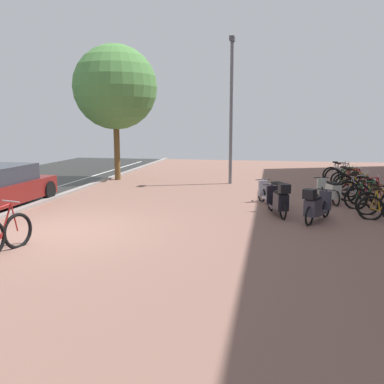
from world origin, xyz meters
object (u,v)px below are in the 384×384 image
object	(u,v)px
bicycle_rack_07	(351,182)
scooter_extra	(330,191)
bicycle_rack_00	(383,208)
lamp_post	(231,104)
bicycle_rack_03	(370,194)
bicycle_rack_04	(358,191)
bicycle_foreground	(1,232)
bicycle_rack_05	(360,188)
street_tree	(115,87)
bicycle_rack_09	(342,177)
bicycle_rack_10	(339,175)
scooter_near	(279,200)
scooter_mid	(315,206)
bicycle_rack_06	(353,184)
scooter_far	(275,193)
bicycle_rack_08	(347,180)
bicycle_rack_02	(367,198)
bicycle_rack_01	(379,203)

from	to	relation	value
bicycle_rack_07	scooter_extra	bearing A→B (deg)	-111.70
bicycle_rack_00	lamp_post	size ratio (longest dim) A/B	0.22
bicycle_rack_03	bicycle_rack_04	distance (m)	0.76
bicycle_foreground	bicycle_rack_05	world-z (taller)	bicycle_foreground
scooter_extra	street_tree	bearing A→B (deg)	154.65
bicycle_rack_04	bicycle_rack_09	world-z (taller)	bicycle_rack_09
bicycle_rack_00	bicycle_rack_10	world-z (taller)	bicycle_rack_10
bicycle_rack_07	bicycle_rack_00	bearing A→B (deg)	-90.31
bicycle_rack_09	bicycle_rack_10	world-z (taller)	bicycle_rack_09
bicycle_foreground	scooter_near	bearing A→B (deg)	38.58
scooter_mid	lamp_post	xyz separation A→B (m)	(-2.89, 6.70, 2.89)
bicycle_rack_06	scooter_far	xyz separation A→B (m)	(-2.81, -2.88, 0.06)
bicycle_rack_07	bicycle_rack_08	bearing A→B (deg)	92.03
bicycle_foreground	bicycle_rack_03	bearing A→B (deg)	38.04
bicycle_rack_08	bicycle_rack_10	size ratio (longest dim) A/B	0.91
bicycle_rack_03	scooter_mid	xyz separation A→B (m)	(-1.90, -2.71, 0.09)
scooter_mid	street_tree	distance (m)	11.29
bicycle_rack_06	bicycle_rack_09	size ratio (longest dim) A/B	0.96
bicycle_rack_02	bicycle_rack_08	bearing A→B (deg)	88.37
scooter_mid	scooter_extra	xyz separation A→B (m)	(0.72, 2.85, -0.05)
lamp_post	street_tree	distance (m)	5.23
scooter_near	scooter_far	distance (m)	1.43
bicycle_rack_04	street_tree	size ratio (longest dim) A/B	0.23
street_tree	bicycle_rack_04	bearing A→B (deg)	-20.15
bicycle_rack_03	bicycle_rack_05	size ratio (longest dim) A/B	1.00
bicycle_rack_04	scooter_far	world-z (taller)	bicycle_rack_04
bicycle_rack_08	bicycle_rack_07	bearing A→B (deg)	-87.97
bicycle_rack_00	bicycle_rack_01	size ratio (longest dim) A/B	0.95
bicycle_rack_06	bicycle_rack_09	bearing A→B (deg)	91.50
bicycle_rack_10	scooter_extra	world-z (taller)	bicycle_rack_10
scooter_near	scooter_extra	size ratio (longest dim) A/B	1.01
bicycle_rack_01	bicycle_rack_06	size ratio (longest dim) A/B	0.99
scooter_mid	bicycle_rack_02	bearing A→B (deg)	50.01
bicycle_rack_03	bicycle_rack_04	xyz separation A→B (m)	(-0.23, 0.72, -0.00)
scooter_extra	scooter_near	bearing A→B (deg)	-125.95
bicycle_foreground	bicycle_rack_05	bearing A→B (deg)	43.78
scooter_near	street_tree	xyz separation A→B (m)	(-7.13, 6.43, 3.65)
bicycle_rack_05	bicycle_rack_10	xyz separation A→B (m)	(-0.17, 3.62, 0.01)
bicycle_rack_05	bicycle_rack_09	world-z (taller)	bicycle_rack_09
bicycle_rack_00	bicycle_rack_09	bearing A→B (deg)	90.60
scooter_near	bicycle_rack_04	bearing A→B (deg)	47.61
scooter_far	lamp_post	world-z (taller)	lamp_post
bicycle_rack_05	street_tree	world-z (taller)	street_tree
bicycle_foreground	bicycle_rack_01	xyz separation A→B (m)	(8.35, 5.12, -0.07)
bicycle_rack_04	bicycle_rack_05	world-z (taller)	bicycle_rack_04
bicycle_rack_02	street_tree	distance (m)	11.57
bicycle_rack_01	lamp_post	distance (m)	7.82
bicycle_rack_10	scooter_far	size ratio (longest dim) A/B	0.85
bicycle_rack_04	scooter_far	bearing A→B (deg)	-152.20
bicycle_rack_09	scooter_far	world-z (taller)	bicycle_rack_09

